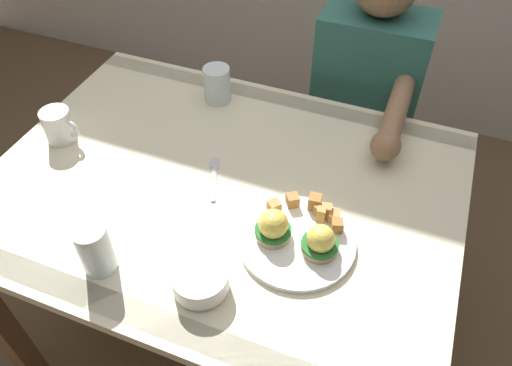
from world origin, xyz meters
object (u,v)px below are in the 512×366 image
fruit_bowl (200,280)px  coffee_mug (60,124)px  fork (214,176)px  water_glass_far (217,86)px  dining_table (223,211)px  eggs_benedict_plate (297,235)px  water_glass_near (96,252)px  diner_person (364,102)px

fruit_bowl → coffee_mug: 0.65m
fork → water_glass_far: water_glass_far is taller
dining_table → fruit_bowl: (0.09, -0.30, 0.14)m
dining_table → eggs_benedict_plate: (0.24, -0.11, 0.13)m
fruit_bowl → water_glass_near: water_glass_near is taller
fruit_bowl → diner_person: 0.92m
fruit_bowl → water_glass_near: (-0.23, -0.03, 0.02)m
dining_table → coffee_mug: coffee_mug is taller
dining_table → eggs_benedict_plate: eggs_benedict_plate is taller
fruit_bowl → water_glass_far: (-0.24, 0.62, 0.02)m
fruit_bowl → diner_person: diner_person is taller
eggs_benedict_plate → water_glass_far: (-0.40, 0.43, 0.02)m
diner_person → eggs_benedict_plate: bearing=-91.0°
water_glass_near → water_glass_far: (-0.02, 0.65, -0.01)m
coffee_mug → fruit_bowl: bearing=-27.7°
diner_person → water_glass_near: bearing=-113.0°
water_glass_near → diner_person: (0.39, 0.93, -0.14)m
water_glass_far → dining_table: bearing=-64.2°
fruit_bowl → diner_person: bearing=79.6°
eggs_benedict_plate → diner_person: (0.01, 0.71, -0.12)m
eggs_benedict_plate → water_glass_near: (-0.38, -0.22, 0.03)m
fruit_bowl → fork: (-0.11, 0.31, -0.03)m
eggs_benedict_plate → dining_table: bearing=155.8°
water_glass_near → diner_person: diner_person is taller
dining_table → coffee_mug: 0.51m
fork → water_glass_far: (-0.13, 0.31, 0.05)m
eggs_benedict_plate → fork: eggs_benedict_plate is taller
water_glass_far → fruit_bowl: bearing=-68.6°
eggs_benedict_plate → fork: size_ratio=1.80×
dining_table → water_glass_far: 0.39m
coffee_mug → water_glass_near: size_ratio=0.88×
eggs_benedict_plate → fruit_bowl: eggs_benedict_plate is taller
dining_table → eggs_benedict_plate: 0.29m
eggs_benedict_plate → water_glass_near: size_ratio=2.13×
coffee_mug → diner_person: bearing=39.0°
fork → water_glass_far: size_ratio=1.36×
fork → water_glass_near: (-0.11, -0.34, 0.05)m
coffee_mug → water_glass_far: bearing=44.5°
eggs_benedict_plate → fruit_bowl: (-0.15, -0.19, 0.00)m
coffee_mug → water_glass_near: 0.48m
coffee_mug → diner_person: size_ratio=0.10×
dining_table → diner_person: (0.25, 0.60, 0.02)m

